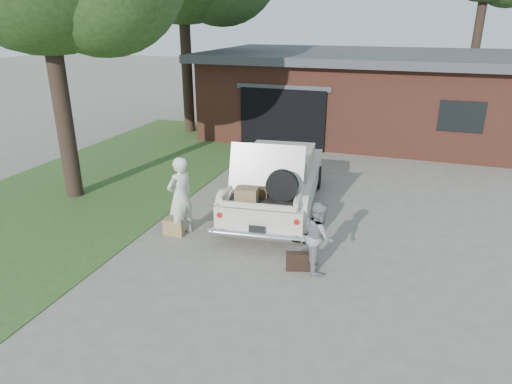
% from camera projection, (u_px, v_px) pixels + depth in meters
% --- Properties ---
extents(ground, '(90.00, 90.00, 0.00)m').
position_uv_depth(ground, '(247.00, 250.00, 9.62)').
color(ground, gray).
rests_on(ground, ground).
extents(grass_strip, '(6.00, 16.00, 0.02)m').
position_uv_depth(grass_strip, '(111.00, 178.00, 13.93)').
color(grass_strip, '#2D4C1E').
rests_on(grass_strip, ground).
extents(house, '(12.80, 7.80, 3.30)m').
position_uv_depth(house, '(363.00, 93.00, 18.85)').
color(house, brown).
rests_on(house, ground).
extents(sedan, '(2.51, 5.22, 2.04)m').
position_uv_depth(sedan, '(277.00, 181.00, 11.50)').
color(sedan, beige).
rests_on(sedan, ground).
extents(woman_left, '(0.65, 0.78, 1.81)m').
position_uv_depth(woman_left, '(180.00, 197.00, 10.02)').
color(woman_left, silver).
rests_on(woman_left, ground).
extents(woman_right, '(0.75, 0.83, 1.41)m').
position_uv_depth(woman_right, '(319.00, 236.00, 8.66)').
color(woman_right, gray).
rests_on(woman_right, ground).
extents(suitcase_left, '(0.47, 0.15, 0.36)m').
position_uv_depth(suitcase_left, '(174.00, 228.00, 10.22)').
color(suitcase_left, '#9F8451').
rests_on(suitcase_left, ground).
extents(suitcase_right, '(0.51, 0.29, 0.37)m').
position_uv_depth(suitcase_right, '(299.00, 261.00, 8.80)').
color(suitcase_right, black).
rests_on(suitcase_right, ground).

